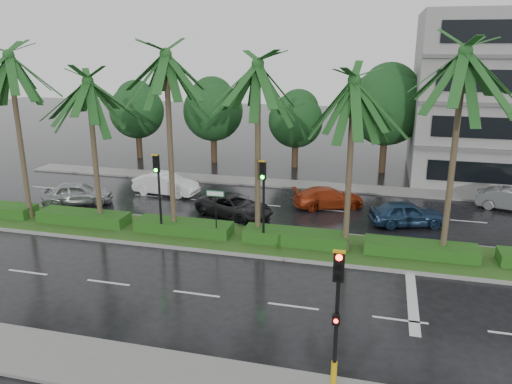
% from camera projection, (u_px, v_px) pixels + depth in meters
% --- Properties ---
extents(ground, '(120.00, 120.00, 0.00)m').
position_uv_depth(ground, '(232.00, 247.00, 24.93)').
color(ground, black).
rests_on(ground, ground).
extents(near_sidewalk, '(40.00, 2.40, 0.12)m').
position_uv_depth(near_sidewalk, '(136.00, 370.00, 15.45)').
color(near_sidewalk, slate).
rests_on(near_sidewalk, ground).
extents(far_sidewalk, '(40.00, 2.00, 0.12)m').
position_uv_depth(far_sidewalk, '(281.00, 184.00, 36.04)').
color(far_sidewalk, slate).
rests_on(far_sidewalk, ground).
extents(median, '(36.00, 4.00, 0.15)m').
position_uv_depth(median, '(238.00, 239.00, 25.83)').
color(median, gray).
rests_on(median, ground).
extents(hedge, '(35.20, 1.40, 0.60)m').
position_uv_depth(hedge, '(238.00, 232.00, 25.73)').
color(hedge, '#224E16').
rests_on(hedge, median).
extents(lane_markings, '(34.00, 13.06, 0.01)m').
position_uv_depth(lane_markings, '(291.00, 257.00, 23.80)').
color(lane_markings, silver).
rests_on(lane_markings, ground).
extents(palm_row, '(26.30, 4.20, 10.15)m').
position_uv_depth(palm_row, '(211.00, 79.00, 23.83)').
color(palm_row, '#473C29').
rests_on(palm_row, median).
extents(signal_near, '(0.34, 0.45, 4.36)m').
position_uv_depth(signal_near, '(337.00, 312.00, 14.06)').
color(signal_near, black).
rests_on(signal_near, near_sidewalk).
extents(signal_median_left, '(0.34, 0.42, 4.36)m').
position_uv_depth(signal_median_left, '(158.00, 183.00, 25.30)').
color(signal_median_left, black).
rests_on(signal_median_left, median).
extents(signal_median_right, '(0.34, 0.42, 4.36)m').
position_uv_depth(signal_median_right, '(263.00, 190.00, 23.99)').
color(signal_median_right, black).
rests_on(signal_median_right, median).
extents(street_sign, '(0.95, 0.09, 2.60)m').
position_uv_depth(street_sign, '(216.00, 203.00, 25.01)').
color(street_sign, black).
rests_on(street_sign, median).
extents(bg_trees, '(32.64, 5.87, 8.47)m').
position_uv_depth(bg_trees, '(305.00, 110.00, 39.72)').
color(bg_trees, '#362718').
rests_on(bg_trees, ground).
extents(car_silver, '(3.27, 4.57, 1.44)m').
position_uv_depth(car_silver, '(78.00, 193.00, 31.44)').
color(car_silver, '#9D9FA4').
rests_on(car_silver, ground).
extents(car_white, '(1.93, 4.53, 1.45)m').
position_uv_depth(car_white, '(166.00, 184.00, 33.48)').
color(car_white, white).
rests_on(car_white, ground).
extents(car_darkgrey, '(3.94, 5.28, 1.33)m').
position_uv_depth(car_darkgrey, '(234.00, 206.00, 29.13)').
color(car_darkgrey, black).
rests_on(car_darkgrey, ground).
extents(car_red, '(3.41, 4.72, 1.27)m').
position_uv_depth(car_red, '(328.00, 197.00, 30.87)').
color(car_red, '#9F3011').
rests_on(car_red, ground).
extents(car_blue, '(2.80, 4.42, 1.40)m').
position_uv_depth(car_blue, '(407.00, 213.00, 27.75)').
color(car_blue, navy).
rests_on(car_blue, ground).
extents(car_grey, '(2.23, 4.19, 1.31)m').
position_uv_depth(car_grey, '(511.00, 200.00, 30.33)').
color(car_grey, slate).
rests_on(car_grey, ground).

